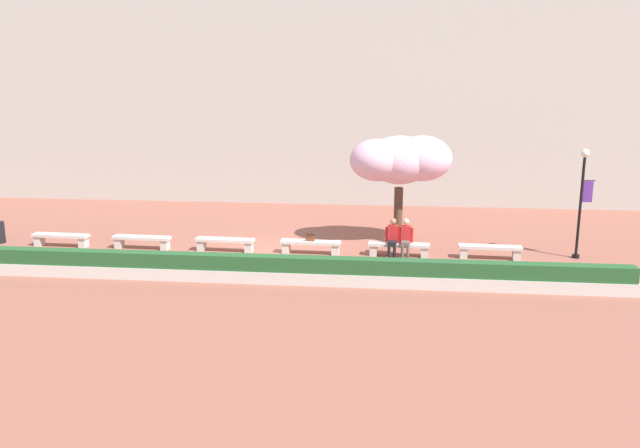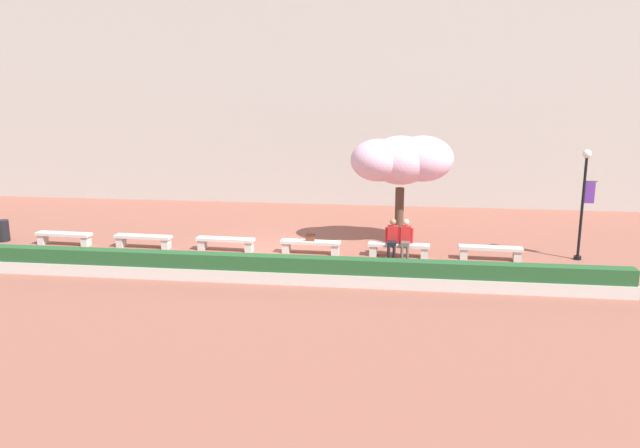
{
  "view_description": "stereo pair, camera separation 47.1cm",
  "coord_description": "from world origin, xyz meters",
  "px_view_note": "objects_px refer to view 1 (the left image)",
  "views": [
    {
      "loc": [
        4.06,
        -20.39,
        5.62
      ],
      "look_at": [
        1.79,
        0.2,
        1.0
      ],
      "focal_mm": 35.0,
      "sensor_mm": 36.0,
      "label": 1
    },
    {
      "loc": [
        4.53,
        -20.34,
        5.62
      ],
      "look_at": [
        1.79,
        0.2,
        1.0
      ],
      "focal_mm": 35.0,
      "sensor_mm": 36.0,
      "label": 2
    }
  ],
  "objects_px": {
    "stone_bench_center": "(225,242)",
    "stone_bench_east_end": "(399,247)",
    "stone_bench_near_west": "(142,240)",
    "lamp_post_with_banner": "(582,193)",
    "stone_bench_west_end": "(61,238)",
    "stone_bench_far_east": "(490,250)",
    "cherry_tree_main": "(400,160)",
    "handbag": "(310,237)",
    "person_seated_right": "(406,237)",
    "stone_bench_near_east": "(311,245)",
    "person_seated_left": "(393,236)"
  },
  "relations": [
    {
      "from": "cherry_tree_main",
      "to": "handbag",
      "type": "bearing_deg",
      "value": -148.53
    },
    {
      "from": "stone_bench_near_east",
      "to": "stone_bench_far_east",
      "type": "height_order",
      "value": "same"
    },
    {
      "from": "stone_bench_near_east",
      "to": "cherry_tree_main",
      "type": "relative_size",
      "value": 0.53
    },
    {
      "from": "person_seated_left",
      "to": "stone_bench_east_end",
      "type": "bearing_deg",
      "value": 13.61
    },
    {
      "from": "person_seated_right",
      "to": "stone_bench_east_end",
      "type": "bearing_deg",
      "value": 165.84
    },
    {
      "from": "stone_bench_near_east",
      "to": "cherry_tree_main",
      "type": "xyz_separation_m",
      "value": [
        2.99,
        1.82,
        2.72
      ]
    },
    {
      "from": "stone_bench_near_west",
      "to": "handbag",
      "type": "bearing_deg",
      "value": -0.19
    },
    {
      "from": "stone_bench_near_west",
      "to": "person_seated_left",
      "type": "height_order",
      "value": "person_seated_left"
    },
    {
      "from": "cherry_tree_main",
      "to": "lamp_post_with_banner",
      "type": "xyz_separation_m",
      "value": [
        5.87,
        -1.38,
        -0.84
      ]
    },
    {
      "from": "stone_bench_near_west",
      "to": "stone_bench_far_east",
      "type": "bearing_deg",
      "value": 0.0
    },
    {
      "from": "person_seated_right",
      "to": "cherry_tree_main",
      "type": "relative_size",
      "value": 0.33
    },
    {
      "from": "person_seated_left",
      "to": "cherry_tree_main",
      "type": "relative_size",
      "value": 0.33
    },
    {
      "from": "stone_bench_near_east",
      "to": "cherry_tree_main",
      "type": "distance_m",
      "value": 4.43
    },
    {
      "from": "stone_bench_near_west",
      "to": "cherry_tree_main",
      "type": "xyz_separation_m",
      "value": [
        8.96,
        1.82,
        2.72
      ]
    },
    {
      "from": "stone_bench_west_end",
      "to": "handbag",
      "type": "height_order",
      "value": "handbag"
    },
    {
      "from": "stone_bench_near_east",
      "to": "stone_bench_far_east",
      "type": "relative_size",
      "value": 1.0
    },
    {
      "from": "stone_bench_east_end",
      "to": "person_seated_left",
      "type": "relative_size",
      "value": 1.6
    },
    {
      "from": "stone_bench_west_end",
      "to": "stone_bench_near_west",
      "type": "relative_size",
      "value": 1.0
    },
    {
      "from": "stone_bench_near_west",
      "to": "person_seated_right",
      "type": "distance_m",
      "value": 9.19
    },
    {
      "from": "lamp_post_with_banner",
      "to": "person_seated_left",
      "type": "bearing_deg",
      "value": -175.42
    },
    {
      "from": "stone_bench_center",
      "to": "stone_bench_near_east",
      "type": "distance_m",
      "value": 2.99
    },
    {
      "from": "person_seated_right",
      "to": "stone_bench_center",
      "type": "bearing_deg",
      "value": 179.51
    },
    {
      "from": "stone_bench_center",
      "to": "stone_bench_east_end",
      "type": "bearing_deg",
      "value": 0.0
    },
    {
      "from": "stone_bench_near_west",
      "to": "handbag",
      "type": "xyz_separation_m",
      "value": [
        5.96,
        -0.02,
        0.27
      ]
    },
    {
      "from": "stone_bench_west_end",
      "to": "cherry_tree_main",
      "type": "xyz_separation_m",
      "value": [
        11.95,
        1.82,
        2.72
      ]
    },
    {
      "from": "handbag",
      "to": "cherry_tree_main",
      "type": "xyz_separation_m",
      "value": [
        3.0,
        1.84,
        2.45
      ]
    },
    {
      "from": "stone_bench_near_east",
      "to": "stone_bench_west_end",
      "type": "bearing_deg",
      "value": 180.0
    },
    {
      "from": "stone_bench_far_east",
      "to": "handbag",
      "type": "height_order",
      "value": "handbag"
    },
    {
      "from": "person_seated_left",
      "to": "stone_bench_west_end",
      "type": "bearing_deg",
      "value": 179.74
    },
    {
      "from": "stone_bench_far_east",
      "to": "cherry_tree_main",
      "type": "bearing_deg",
      "value": 148.74
    },
    {
      "from": "person_seated_left",
      "to": "handbag",
      "type": "distance_m",
      "value": 2.78
    },
    {
      "from": "stone_bench_near_west",
      "to": "stone_bench_near_east",
      "type": "height_order",
      "value": "same"
    },
    {
      "from": "handbag",
      "to": "stone_bench_near_west",
      "type": "bearing_deg",
      "value": 179.81
    },
    {
      "from": "stone_bench_west_end",
      "to": "handbag",
      "type": "relative_size",
      "value": 6.08
    },
    {
      "from": "stone_bench_west_end",
      "to": "stone_bench_far_east",
      "type": "bearing_deg",
      "value": 0.0
    },
    {
      "from": "person_seated_left",
      "to": "handbag",
      "type": "xyz_separation_m",
      "value": [
        -2.78,
        0.03,
        -0.12
      ]
    },
    {
      "from": "stone_bench_near_east",
      "to": "stone_bench_east_end",
      "type": "relative_size",
      "value": 1.0
    },
    {
      "from": "stone_bench_near_west",
      "to": "lamp_post_with_banner",
      "type": "distance_m",
      "value": 14.96
    },
    {
      "from": "stone_bench_east_end",
      "to": "cherry_tree_main",
      "type": "xyz_separation_m",
      "value": [
        -0.0,
        1.82,
        2.72
      ]
    },
    {
      "from": "stone_bench_near_east",
      "to": "person_seated_right",
      "type": "height_order",
      "value": "person_seated_right"
    },
    {
      "from": "stone_bench_far_east",
      "to": "lamp_post_with_banner",
      "type": "bearing_deg",
      "value": 8.57
    },
    {
      "from": "stone_bench_near_east",
      "to": "lamp_post_with_banner",
      "type": "height_order",
      "value": "lamp_post_with_banner"
    },
    {
      "from": "stone_bench_near_east",
      "to": "stone_bench_far_east",
      "type": "xyz_separation_m",
      "value": [
        5.98,
        0.0,
        0.0
      ]
    },
    {
      "from": "stone_bench_east_end",
      "to": "person_seated_left",
      "type": "height_order",
      "value": "person_seated_left"
    },
    {
      "from": "person_seated_left",
      "to": "stone_bench_near_west",
      "type": "bearing_deg",
      "value": 179.65
    },
    {
      "from": "person_seated_right",
      "to": "lamp_post_with_banner",
      "type": "relative_size",
      "value": 0.36
    },
    {
      "from": "stone_bench_near_west",
      "to": "stone_bench_center",
      "type": "relative_size",
      "value": 1.0
    },
    {
      "from": "person_seated_right",
      "to": "handbag",
      "type": "height_order",
      "value": "person_seated_right"
    },
    {
      "from": "stone_bench_east_end",
      "to": "handbag",
      "type": "bearing_deg",
      "value": -179.62
    },
    {
      "from": "stone_bench_near_east",
      "to": "person_seated_left",
      "type": "bearing_deg",
      "value": -1.11
    }
  ]
}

